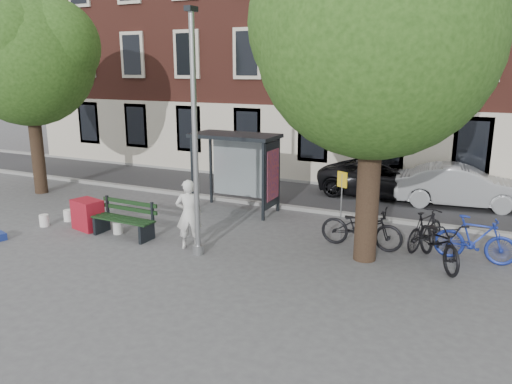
{
  "coord_description": "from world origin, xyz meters",
  "views": [
    {
      "loc": [
        6.62,
        -10.4,
        4.72
      ],
      "look_at": [
        0.9,
        1.61,
        1.4
      ],
      "focal_mm": 35.0,
      "sensor_mm": 36.0,
      "label": 1
    }
  ],
  "objects_px": {
    "car_silver": "(461,186)",
    "notice_sign": "(342,190)",
    "painter": "(189,214)",
    "car_dark": "(386,178)",
    "bike_b": "(475,239)",
    "bus_shelter": "(247,155)",
    "bike_d": "(425,229)",
    "lamppost": "(195,148)",
    "bike_a": "(361,227)",
    "red_stand": "(88,215)",
    "bike_c": "(439,241)",
    "bench": "(125,221)"
  },
  "relations": [
    {
      "from": "lamppost",
      "to": "car_silver",
      "type": "relative_size",
      "value": 1.39
    },
    {
      "from": "bike_a",
      "to": "bike_c",
      "type": "distance_m",
      "value": 2.04
    },
    {
      "from": "lamppost",
      "to": "bike_a",
      "type": "height_order",
      "value": "lamppost"
    },
    {
      "from": "bike_b",
      "to": "bench",
      "type": "bearing_deg",
      "value": 105.79
    },
    {
      "from": "painter",
      "to": "notice_sign",
      "type": "distance_m",
      "value": 4.26
    },
    {
      "from": "bike_b",
      "to": "bike_a",
      "type": "bearing_deg",
      "value": 97.0
    },
    {
      "from": "bus_shelter",
      "to": "bike_d",
      "type": "bearing_deg",
      "value": -11.0
    },
    {
      "from": "bike_d",
      "to": "car_silver",
      "type": "bearing_deg",
      "value": -75.47
    },
    {
      "from": "bus_shelter",
      "to": "painter",
      "type": "distance_m",
      "value": 3.94
    },
    {
      "from": "painter",
      "to": "bus_shelter",
      "type": "bearing_deg",
      "value": -115.95
    },
    {
      "from": "bike_b",
      "to": "bike_c",
      "type": "bearing_deg",
      "value": 128.83
    },
    {
      "from": "lamppost",
      "to": "bike_a",
      "type": "relative_size",
      "value": 2.77
    },
    {
      "from": "car_dark",
      "to": "notice_sign",
      "type": "bearing_deg",
      "value": 177.79
    },
    {
      "from": "lamppost",
      "to": "bench",
      "type": "bearing_deg",
      "value": 173.21
    },
    {
      "from": "bike_a",
      "to": "bike_b",
      "type": "distance_m",
      "value": 2.81
    },
    {
      "from": "bike_a",
      "to": "car_silver",
      "type": "xyz_separation_m",
      "value": [
        2.11,
        5.56,
        0.15
      ]
    },
    {
      "from": "bike_d",
      "to": "car_dark",
      "type": "xyz_separation_m",
      "value": [
        -2.07,
        5.23,
        0.16
      ]
    },
    {
      "from": "lamppost",
      "to": "bike_b",
      "type": "relative_size",
      "value": 3.13
    },
    {
      "from": "lamppost",
      "to": "red_stand",
      "type": "relative_size",
      "value": 6.79
    },
    {
      "from": "bench",
      "to": "bike_a",
      "type": "relative_size",
      "value": 0.89
    },
    {
      "from": "bike_c",
      "to": "notice_sign",
      "type": "xyz_separation_m",
      "value": [
        -2.71,
        0.8,
        0.82
      ]
    },
    {
      "from": "notice_sign",
      "to": "painter",
      "type": "bearing_deg",
      "value": -119.73
    },
    {
      "from": "bike_b",
      "to": "bike_c",
      "type": "height_order",
      "value": "bike_c"
    },
    {
      "from": "bike_d",
      "to": "red_stand",
      "type": "distance_m",
      "value": 9.7
    },
    {
      "from": "bus_shelter",
      "to": "red_stand",
      "type": "bearing_deg",
      "value": -132.92
    },
    {
      "from": "bench",
      "to": "notice_sign",
      "type": "bearing_deg",
      "value": 25.08
    },
    {
      "from": "car_dark",
      "to": "bike_b",
      "type": "bearing_deg",
      "value": -149.91
    },
    {
      "from": "car_silver",
      "to": "car_dark",
      "type": "bearing_deg",
      "value": 75.49
    },
    {
      "from": "lamppost",
      "to": "red_stand",
      "type": "bearing_deg",
      "value": 174.97
    },
    {
      "from": "lamppost",
      "to": "car_dark",
      "type": "height_order",
      "value": "lamppost"
    },
    {
      "from": "car_silver",
      "to": "notice_sign",
      "type": "relative_size",
      "value": 2.26
    },
    {
      "from": "bike_d",
      "to": "lamppost",
      "type": "bearing_deg",
      "value": 50.42
    },
    {
      "from": "bike_a",
      "to": "bike_d",
      "type": "xyz_separation_m",
      "value": [
        1.55,
        0.67,
        -0.04
      ]
    },
    {
      "from": "bench",
      "to": "red_stand",
      "type": "xyz_separation_m",
      "value": [
        -1.43,
        0.04,
        -0.01
      ]
    },
    {
      "from": "car_silver",
      "to": "bike_d",
      "type": "bearing_deg",
      "value": 166.27
    },
    {
      "from": "car_silver",
      "to": "notice_sign",
      "type": "distance_m",
      "value": 5.88
    },
    {
      "from": "car_dark",
      "to": "notice_sign",
      "type": "height_order",
      "value": "notice_sign"
    },
    {
      "from": "bike_d",
      "to": "car_dark",
      "type": "height_order",
      "value": "car_dark"
    },
    {
      "from": "bus_shelter",
      "to": "painter",
      "type": "relative_size",
      "value": 1.51
    },
    {
      "from": "bus_shelter",
      "to": "car_dark",
      "type": "distance_m",
      "value": 5.71
    },
    {
      "from": "lamppost",
      "to": "car_silver",
      "type": "distance_m",
      "value": 9.99
    },
    {
      "from": "bike_a",
      "to": "car_dark",
      "type": "bearing_deg",
      "value": 5.5
    },
    {
      "from": "bike_d",
      "to": "red_stand",
      "type": "bearing_deg",
      "value": 36.56
    },
    {
      "from": "bike_d",
      "to": "car_silver",
      "type": "relative_size",
      "value": 0.4
    },
    {
      "from": "bike_a",
      "to": "bike_c",
      "type": "height_order",
      "value": "bike_c"
    },
    {
      "from": "car_silver",
      "to": "notice_sign",
      "type": "bearing_deg",
      "value": 143.95
    },
    {
      "from": "bench",
      "to": "bike_d",
      "type": "bearing_deg",
      "value": 20.36
    },
    {
      "from": "bench",
      "to": "car_silver",
      "type": "height_order",
      "value": "car_silver"
    },
    {
      "from": "lamppost",
      "to": "bench",
      "type": "xyz_separation_m",
      "value": [
        -2.66,
        0.32,
        -2.32
      ]
    },
    {
      "from": "bike_a",
      "to": "bike_c",
      "type": "xyz_separation_m",
      "value": [
        2.01,
        -0.35,
        0.01
      ]
    }
  ]
}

